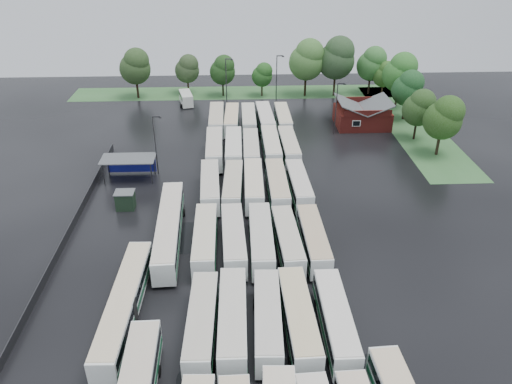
{
  "coord_description": "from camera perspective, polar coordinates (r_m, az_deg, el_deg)",
  "views": [
    {
      "loc": [
        -0.61,
        -48.36,
        35.76
      ],
      "look_at": [
        2.0,
        12.0,
        2.5
      ],
      "focal_mm": 35.0,
      "sensor_mm": 36.0,
      "label": 1
    }
  ],
  "objects": [
    {
      "name": "ground",
      "position": [
        60.15,
        -1.42,
        -7.66
      ],
      "size": [
        160.0,
        160.0,
        0.0
      ],
      "primitive_type": "plane",
      "color": "black",
      "rests_on": "ground"
    },
    {
      "name": "brick_building",
      "position": [
        100.29,
        12.01,
        8.44
      ],
      "size": [
        10.07,
        8.6,
        5.39
      ],
      "color": "maroon",
      "rests_on": "ground"
    },
    {
      "name": "wash_shed",
      "position": [
        79.39,
        -14.33,
        3.51
      ],
      "size": [
        8.2,
        4.2,
        3.58
      ],
      "color": "#2D2D30",
      "rests_on": "ground"
    },
    {
      "name": "utility_hut",
      "position": [
        71.73,
        -14.71,
        -0.9
      ],
      "size": [
        2.7,
        2.2,
        2.62
      ],
      "color": "black",
      "rests_on": "ground"
    },
    {
      "name": "grass_strip_north",
      "position": [
        118.71,
        -1.12,
        11.3
      ],
      "size": [
        80.0,
        10.0,
        0.01
      ],
      "primitive_type": "cube",
      "color": "#356732",
      "rests_on": "ground"
    },
    {
      "name": "grass_strip_east",
      "position": [
        103.86,
        17.31,
        7.37
      ],
      "size": [
        10.0,
        50.0,
        0.01
      ],
      "primitive_type": "cube",
      "color": "#356732",
      "rests_on": "ground"
    },
    {
      "name": "west_fence",
      "position": [
        69.85,
        -20.14,
        -3.36
      ],
      "size": [
        0.1,
        50.0,
        1.2
      ],
      "primitive_type": "cube",
      "color": "#2D2D30",
      "rests_on": "ground"
    },
    {
      "name": "bus_r1c0",
      "position": [
        49.46,
        -6.21,
        -14.66
      ],
      "size": [
        2.9,
        12.2,
        3.38
      ],
      "rotation": [
        0.0,
        0.0,
        -0.03
      ],
      "color": "white",
      "rests_on": "ground"
    },
    {
      "name": "bus_r1c1",
      "position": [
        49.48,
        -2.68,
        -14.37
      ],
      "size": [
        2.8,
        12.52,
        3.48
      ],
      "rotation": [
        0.0,
        0.0,
        -0.01
      ],
      "color": "white",
      "rests_on": "ground"
    },
    {
      "name": "bus_r1c2",
      "position": [
        49.58,
        1.33,
        -14.35
      ],
      "size": [
        2.98,
        12.1,
        3.35
      ],
      "rotation": [
        0.0,
        0.0,
        -0.04
      ],
      "color": "white",
      "rests_on": "ground"
    },
    {
      "name": "bus_r1c3",
      "position": [
        49.67,
        4.88,
        -14.25
      ],
      "size": [
        3.07,
        12.64,
        3.5
      ],
      "rotation": [
        0.0,
        0.0,
        0.03
      ],
      "color": "white",
      "rests_on": "ground"
    },
    {
      "name": "bus_r1c4",
      "position": [
        50.02,
        9.07,
        -14.27
      ],
      "size": [
        2.62,
        12.26,
        3.41
      ],
      "rotation": [
        0.0,
        0.0,
        0.0
      ],
      "color": "white",
      "rests_on": "ground"
    },
    {
      "name": "bus_r2c0",
      "position": [
        60.36,
        -5.83,
        -5.45
      ],
      "size": [
        2.74,
        12.48,
        3.47
      ],
      "rotation": [
        0.0,
        0.0,
        0.01
      ],
      "color": "white",
      "rests_on": "ground"
    },
    {
      "name": "bus_r2c1",
      "position": [
        60.18,
        -2.58,
        -5.44
      ],
      "size": [
        3.12,
        12.52,
        3.46
      ],
      "rotation": [
        0.0,
        0.0,
        0.04
      ],
      "color": "white",
      "rests_on": "ground"
    },
    {
      "name": "bus_r2c2",
      "position": [
        60.06,
        0.59,
        -5.44
      ],
      "size": [
        2.76,
        12.66,
        3.52
      ],
      "rotation": [
        0.0,
        0.0,
        -0.0
      ],
      "color": "white",
      "rests_on": "ground"
    },
    {
      "name": "bus_r2c3",
      "position": [
        60.16,
        3.62,
        -5.56
      ],
      "size": [
        3.12,
        12.11,
        3.34
      ],
      "rotation": [
        0.0,
        0.0,
        0.05
      ],
      "color": "white",
      "rests_on": "ground"
    },
    {
      "name": "bus_r2c4",
      "position": [
        60.56,
        6.57,
        -5.43
      ],
      "size": [
        2.78,
        12.16,
        3.37
      ],
      "rotation": [
        0.0,
        0.0,
        0.02
      ],
      "color": "white",
      "rests_on": "ground"
    },
    {
      "name": "bus_r3c0",
      "position": [
        72.0,
        -5.26,
        0.64
      ],
      "size": [
        3.12,
        12.42,
        3.43
      ],
      "rotation": [
        0.0,
        0.0,
        0.04
      ],
      "color": "white",
      "rests_on": "ground"
    },
    {
      "name": "bus_r3c1",
      "position": [
        71.86,
        -2.65,
        0.64
      ],
      "size": [
        3.06,
        12.16,
        3.36
      ],
      "rotation": [
        0.0,
        0.0,
        -0.04
      ],
      "color": "white",
      "rests_on": "ground"
    },
    {
      "name": "bus_r3c2",
      "position": [
        71.95,
        -0.26,
        0.76
      ],
      "size": [
        2.84,
        12.48,
        3.46
      ],
      "rotation": [
        0.0,
        0.0,
        -0.02
      ],
      "color": "white",
      "rests_on": "ground"
    },
    {
      "name": "bus_r3c3",
      "position": [
        71.77,
        2.44,
        0.68
      ],
      "size": [
        2.78,
        12.61,
        3.5
      ],
      "rotation": [
        0.0,
        0.0,
        0.01
      ],
      "color": "white",
      "rests_on": "ground"
    },
    {
      "name": "bus_r3c4",
      "position": [
        72.37,
        4.92,
        0.76
      ],
      "size": [
        2.91,
        12.07,
        3.34
      ],
      "rotation": [
        0.0,
        0.0,
        0.03
      ],
      "color": "white",
      "rests_on": "ground"
    },
    {
      "name": "bus_r4c0",
      "position": [
        83.85,
        -4.78,
        4.94
      ],
      "size": [
        2.96,
        12.73,
        3.53
      ],
      "rotation": [
        0.0,
        0.0,
        0.02
      ],
      "color": "white",
      "rests_on": "ground"
    },
    {
      "name": "bus_r4c1",
      "position": [
        83.73,
        -2.57,
        4.98
      ],
      "size": [
        2.78,
        12.68,
        3.52
      ],
      "rotation": [
        0.0,
        0.0,
        -0.01
      ],
      "color": "white",
      "rests_on": "ground"
    },
    {
      "name": "bus_r4c2",
      "position": [
        83.66,
        -0.57,
        4.91
      ],
      "size": [
        2.7,
        12.05,
        3.35
      ],
      "rotation": [
        0.0,
        0.0,
        -0.01
      ],
      "color": "white",
      "rests_on": "ground"
    },
    {
      "name": "bus_r4c3",
      "position": [
        84.38,
        1.73,
        5.19
      ],
      "size": [
        2.81,
        12.67,
        3.52
      ],
      "rotation": [
        0.0,
        0.0,
        0.01
      ],
      "color": "white",
      "rests_on": "ground"
    },
    {
      "name": "bus_r4c4",
      "position": [
        84.58,
        3.78,
        5.16
      ],
      "size": [
        2.88,
        12.37,
        3.43
      ],
      "rotation": [
        0.0,
        0.0,
        0.02
      ],
      "color": "white",
      "rests_on": "ground"
    },
    {
      "name": "bus_r5c0",
      "position": [
        96.4,
        -4.53,
        8.21
      ],
      "size": [
        2.78,
        12.7,
        3.53
      ],
      "rotation": [
        0.0,
        0.0,
        0.01
      ],
      "color": "white",
      "rests_on": "ground"
    },
    {
      "name": "bus_r5c1",
      "position": [
        96.55,
        -2.79,
        8.23
      ],
      "size": [
        2.93,
        12.13,
        3.35
      ],
      "rotation": [
        0.0,
        0.0,
        -0.03
      ],
      "color": "white",
      "rests_on": "ground"
    },
    {
      "name": "bus_r5c2",
      "position": [
        96.4,
        -0.84,
        8.24
      ],
      "size": [
        2.61,
        12.14,
        3.38
      ],
      "rotation": [
        0.0,
        0.0,
        -0.0
      ],
      "color": "white",
      "rests_on": "ground"
    },
    {
      "name": "bus_r5c3",
      "position": [
        96.47,
        1.06,
        8.31
      ],
      "size": [
        3.22,
        12.82,
        3.54
      ],
      "rotation": [
        0.0,
        0.0,
        0.04
      ],
      "color": "white",
      "rests_on": "ground"
    },
    {
      "name": "bus_r5c4",
      "position": [
        97.01,
        3.1,
        8.33
      ],
      "size": [
        2.62,
        12.05,
        3.35
      ],
      "rotation": [
        0.0,
        0.0,
        0.0
      ],
      "color": "white",
      "rests_on": "ground"
    },
    {
      "name": "artic_bus_west_b",
      "position": [
        63.0,
        -9.9,
        -4.1
      ],
      "size": [
        3.44,
        19.15,
        3.54
      ],
      "rotation": [
        0.0,
        0.0,
        0.04
      ],
      "color": "white",
      "rests_on": "ground"
    },
    {
      "name": "artic_bus_west_c",
      "position": [
        52.79,
        -14.79,
        -12.31
      ],
      "size": [
        3.08,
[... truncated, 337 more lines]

